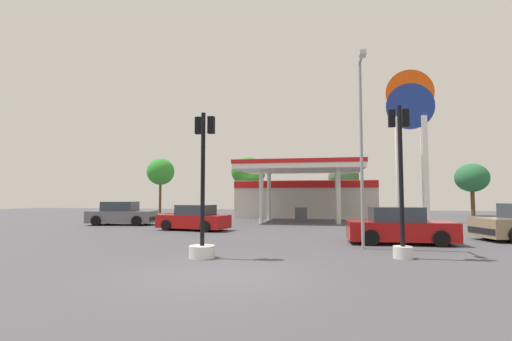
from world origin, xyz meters
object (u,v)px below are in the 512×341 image
Objects in this scene: car_3 at (122,214)px; traffic_signal_1 at (401,198)px; station_pole_sign at (411,126)px; corner_streetlamp at (362,134)px; car_2 at (399,227)px; tree_2 at (344,177)px; tree_0 at (161,172)px; tree_1 at (249,172)px; car_0 at (194,219)px; traffic_signal_0 at (203,217)px; tree_3 at (472,178)px.

car_3 is 19.66m from traffic_signal_1.
station_pole_sign is 16.73m from corner_streetlamp.
traffic_signal_1 is (-0.59, -3.80, 1.22)m from car_2.
corner_streetlamp is at bearing -90.88° from tree_2.
tree_1 is at bearing -8.83° from tree_0.
traffic_signal_1 is 3.15m from corner_streetlamp.
corner_streetlamp is (8.99, -6.22, 3.67)m from car_0.
car_2 is 18.35m from car_3.
tree_0 is (-21.25, 27.08, 2.84)m from traffic_signal_1.
station_pole_sign is 2.49× the size of traffic_signal_0.
tree_2 reaches higher than car_2.
car_0 is (-14.07, -9.43, -6.74)m from station_pole_sign.
tree_2 is at bearing 64.97° from car_0.
traffic_signal_0 is 27.09m from tree_1.
car_3 is at bearing 149.29° from corner_streetlamp.
corner_streetlamp is (15.31, -9.09, 3.61)m from car_3.
traffic_signal_0 is 6.75m from corner_streetlamp.
corner_streetlamp is (-0.41, -26.34, 0.33)m from tree_2.
car_0 is 0.88× the size of traffic_signal_1.
tree_3 is at bearing 6.26° from tree_1.
tree_1 is (-10.52, 25.42, 2.58)m from traffic_signal_1.
tree_0 is at bearing 171.17° from tree_1.
traffic_signal_1 reaches higher than car_0.
traffic_signal_1 reaches higher than car_3.
tree_1 is at bearing 91.56° from car_0.
car_0 is 0.60× the size of corner_streetlamp.
tree_0 reaches higher than car_2.
tree_2 is 1.04× the size of tree_3.
tree_1 is at bearing 111.78° from corner_streetlamp.
car_2 is at bearing -87.08° from tree_2.
corner_streetlamp reaches higher than traffic_signal_0.
station_pole_sign is 2.26× the size of tree_3.
car_0 is at bearing -137.74° from tree_3.
car_2 is 0.84× the size of tree_3.
traffic_signal_1 reaches higher than car_2.
tree_2 reaches higher than car_3.
traffic_signal_0 reaches higher than car_2.
car_0 is at bearing -115.03° from tree_2.
traffic_signal_1 reaches higher than traffic_signal_0.
corner_streetlamp is (9.46, -23.69, -0.16)m from tree_1.
traffic_signal_0 is 32.12m from tree_0.
station_pole_sign is at bearing 33.82° from car_0.
tree_3 is (28.25, 17.05, 3.06)m from car_3.
tree_3 is at bearing 63.66° from corner_streetlamp.
tree_0 is (-11.20, 19.14, 4.09)m from car_0.
tree_3 is 29.18m from corner_streetlamp.
traffic_signal_1 is at bearing -33.48° from car_3.
tree_1 is at bearing 98.90° from traffic_signal_0.
corner_streetlamp reaches higher than tree_1.
station_pole_sign is 1.96× the size of tree_1.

